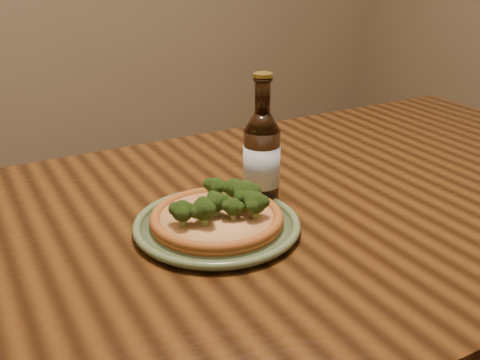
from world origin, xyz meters
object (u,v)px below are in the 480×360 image
plate (217,225)px  pizza (218,215)px  table (303,243)px  beer_bottle (262,158)px

plate → pizza: (0.00, -0.00, 0.02)m
table → beer_bottle: 0.20m
table → pizza: 0.24m
beer_bottle → plate: bearing=-174.6°
plate → pizza: bearing=-5.3°
plate → beer_bottle: beer_bottle is taller
table → pizza: (-0.20, -0.03, 0.12)m
table → pizza: pizza is taller
plate → pizza: pizza is taller
plate → beer_bottle: size_ratio=1.15×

